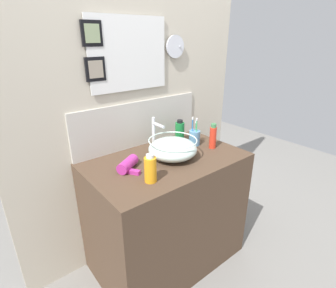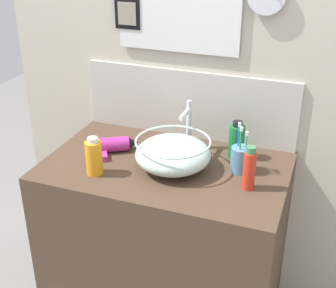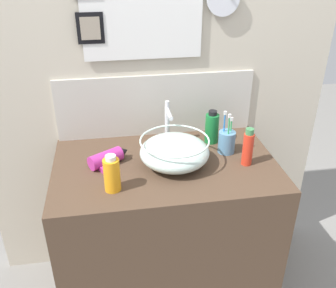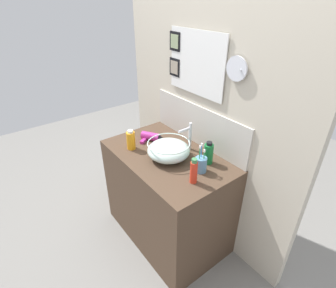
# 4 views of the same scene
# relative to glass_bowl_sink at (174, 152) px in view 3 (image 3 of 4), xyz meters

# --- Properties ---
(ground_plane) EXTENTS (6.00, 6.00, 0.00)m
(ground_plane) POSITION_rel_glass_bowl_sink_xyz_m (-0.04, 0.01, -0.90)
(ground_plane) COLOR gray
(vanity_counter) EXTENTS (1.02, 0.63, 0.83)m
(vanity_counter) POSITION_rel_glass_bowl_sink_xyz_m (-0.04, 0.01, -0.48)
(vanity_counter) COLOR #4C3828
(vanity_counter) RESTS_ON ground
(back_panel) EXTENTS (1.81, 0.10, 2.57)m
(back_panel) POSITION_rel_glass_bowl_sink_xyz_m (-0.04, 0.36, 0.39)
(back_panel) COLOR beige
(back_panel) RESTS_ON ground
(glass_bowl_sink) EXTENTS (0.31, 0.31, 0.13)m
(glass_bowl_sink) POSITION_rel_glass_bowl_sink_xyz_m (0.00, 0.00, 0.00)
(glass_bowl_sink) COLOR silver
(glass_bowl_sink) RESTS_ON vanity_counter
(faucet) EXTENTS (0.02, 0.13, 0.23)m
(faucet) POSITION_rel_glass_bowl_sink_xyz_m (0.00, 0.19, 0.06)
(faucet) COLOR silver
(faucet) RESTS_ON vanity_counter
(hair_drier) EXTENTS (0.20, 0.20, 0.07)m
(hair_drier) POSITION_rel_glass_bowl_sink_xyz_m (-0.29, 0.05, -0.04)
(hair_drier) COLOR #B22D8C
(hair_drier) RESTS_ON vanity_counter
(toothbrush_cup) EXTENTS (0.08, 0.08, 0.21)m
(toothbrush_cup) POSITION_rel_glass_bowl_sink_xyz_m (0.27, 0.07, -0.01)
(toothbrush_cup) COLOR #598CB2
(toothbrush_cup) RESTS_ON vanity_counter
(shampoo_bottle) EXTENTS (0.07, 0.07, 0.16)m
(shampoo_bottle) POSITION_rel_glass_bowl_sink_xyz_m (-0.28, -0.15, 0.01)
(shampoo_bottle) COLOR orange
(shampoo_bottle) RESTS_ON vanity_counter
(spray_bottle) EXTENTS (0.07, 0.07, 0.17)m
(spray_bottle) POSITION_rel_glass_bowl_sink_xyz_m (0.22, 0.19, 0.01)
(spray_bottle) COLOR #197233
(spray_bottle) RESTS_ON vanity_counter
(soap_dispenser) EXTENTS (0.05, 0.05, 0.18)m
(soap_dispenser) POSITION_rel_glass_bowl_sink_xyz_m (0.32, -0.05, 0.02)
(soap_dispenser) COLOR red
(soap_dispenser) RESTS_ON vanity_counter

